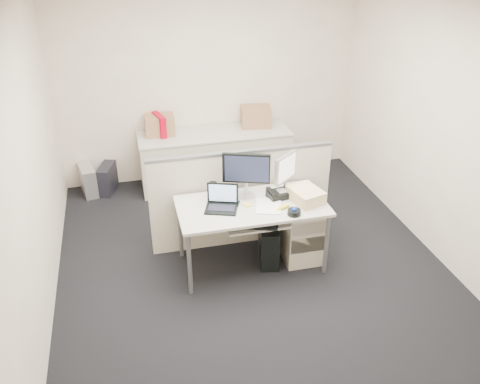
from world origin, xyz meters
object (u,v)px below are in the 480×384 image
object	(u,v)px
monitor_main	(246,176)
desk_phone	(278,195)
desk	(252,210)
laptop	(221,199)

from	to	relation	value
monitor_main	desk_phone	distance (m)	0.39
desk	monitor_main	bearing A→B (deg)	94.64
laptop	desk	bearing A→B (deg)	23.12
desk	laptop	xyz separation A→B (m)	(-0.32, -0.02, 0.18)
monitor_main	laptop	xyz separation A→B (m)	(-0.30, -0.20, -0.12)
laptop	desk_phone	xyz separation A→B (m)	(0.62, 0.10, -0.08)
laptop	desk_phone	world-z (taller)	laptop
laptop	desk_phone	distance (m)	0.63
desk_phone	laptop	bearing A→B (deg)	179.56
desk	laptop	distance (m)	0.37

